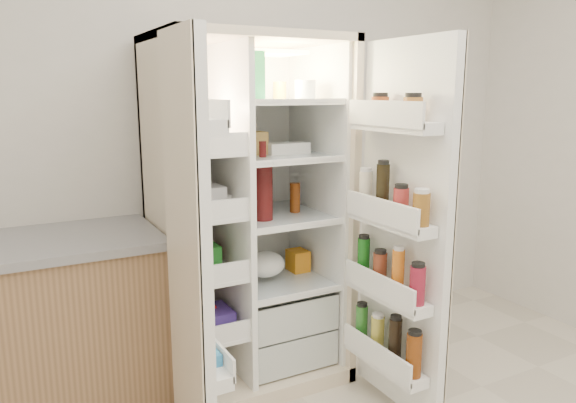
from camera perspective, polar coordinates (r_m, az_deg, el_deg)
wall_back at (r=3.19m, az=-5.17°, el=8.21°), size 4.00×0.02×2.70m
refrigerator at (r=2.93m, az=-4.30°, el=-4.07°), size 0.92×0.70×1.80m
freezer_door at (r=2.18m, az=-10.24°, el=-5.78°), size 0.15×0.40×1.72m
fridge_door at (r=2.57m, az=11.72°, el=-3.54°), size 0.17×0.58×1.72m
kitchen_counter at (r=2.83m, az=-25.46°, el=-12.38°), size 1.20×0.64×0.87m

